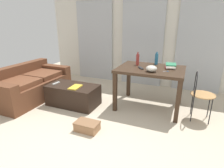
{
  "coord_description": "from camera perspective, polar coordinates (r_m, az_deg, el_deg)",
  "views": [
    {
      "loc": [
        1.14,
        -1.62,
        1.64
      ],
      "look_at": [
        -0.2,
        1.57,
        0.44
      ],
      "focal_mm": 29.57,
      "sensor_mm": 36.0,
      "label": 1
    }
  ],
  "objects": [
    {
      "name": "craft_table",
      "position": [
        3.55,
        11.81,
        3.18
      ],
      "size": [
        1.21,
        0.92,
        0.8
      ],
      "color": "#382619",
      "rests_on": "ground"
    },
    {
      "name": "magazine",
      "position": [
        3.6,
        -11.24,
        -0.93
      ],
      "size": [
        0.19,
        0.31,
        0.02
      ],
      "primitive_type": "cube",
      "rotation": [
        0.0,
        0.0,
        0.06
      ],
      "color": "gold",
      "rests_on": "coffee_table"
    },
    {
      "name": "shoebox",
      "position": [
        2.97,
        -7.71,
        -12.8
      ],
      "size": [
        0.37,
        0.24,
        0.15
      ],
      "color": "#996B47",
      "rests_on": "ground"
    },
    {
      "name": "bottle_near",
      "position": [
        3.69,
        7.93,
        7.5
      ],
      "size": [
        0.06,
        0.06,
        0.26
      ],
      "color": "#99332D",
      "rests_on": "craft_table"
    },
    {
      "name": "coffee_table",
      "position": [
        3.81,
        -11.89,
        -3.35
      ],
      "size": [
        1.01,
        0.54,
        0.42
      ],
      "color": "black",
      "rests_on": "ground"
    },
    {
      "name": "curtains",
      "position": [
        4.86,
        9.26,
        12.09
      ],
      "size": [
        3.78,
        0.03,
        2.13
      ],
      "color": "#B2B7BC",
      "rests_on": "ground"
    },
    {
      "name": "book_stack",
      "position": [
        3.63,
        17.69,
        5.39
      ],
      "size": [
        0.22,
        0.31,
        0.07
      ],
      "color": "red",
      "rests_on": "craft_table"
    },
    {
      "name": "scissors",
      "position": [
        3.35,
        16.53,
        3.79
      ],
      "size": [
        0.09,
        0.07,
        0.0
      ],
      "color": "#9EA0A5",
      "rests_on": "craft_table"
    },
    {
      "name": "couch",
      "position": [
        4.44,
        -24.09,
        -0.3
      ],
      "size": [
        0.91,
        1.72,
        0.71
      ],
      "color": "brown",
      "rests_on": "ground"
    },
    {
      "name": "tv_remote_on_table",
      "position": [
        3.45,
        8.88,
        4.92
      ],
      "size": [
        0.14,
        0.17,
        0.02
      ],
      "primitive_type": "cube",
      "rotation": [
        0.0,
        0.0,
        0.59
      ],
      "color": "#232326",
      "rests_on": "craft_table"
    },
    {
      "name": "bowl",
      "position": [
        3.26,
        12.11,
        4.68
      ],
      "size": [
        0.19,
        0.19,
        0.11
      ],
      "primitive_type": "ellipsoid",
      "color": "beige",
      "rests_on": "craft_table"
    },
    {
      "name": "wall_back",
      "position": [
        4.93,
        9.61,
        14.02
      ],
      "size": [
        5.31,
        0.1,
        2.45
      ],
      "primitive_type": "cube",
      "color": "silver",
      "rests_on": "ground"
    },
    {
      "name": "tv_remote_primary",
      "position": [
        3.91,
        -16.9,
        0.22
      ],
      "size": [
        0.06,
        0.19,
        0.02
      ],
      "primitive_type": "cube",
      "rotation": [
        0.0,
        0.0,
        -0.1
      ],
      "color": "#B7B7B2",
      "rests_on": "coffee_table"
    },
    {
      "name": "ground_plane",
      "position": [
        3.44,
        0.54,
        -9.34
      ],
      "size": [
        7.57,
        7.57,
        0.0
      ],
      "primitive_type": "plane",
      "color": "beige"
    },
    {
      "name": "bottle_far",
      "position": [
        3.82,
        13.58,
        7.57
      ],
      "size": [
        0.06,
        0.06,
        0.25
      ],
      "color": "teal",
      "rests_on": "craft_table"
    },
    {
      "name": "wire_chair",
      "position": [
        3.41,
        25.38,
        -1.73
      ],
      "size": [
        0.39,
        0.39,
        0.85
      ],
      "color": "#B7844C",
      "rests_on": "ground"
    }
  ]
}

